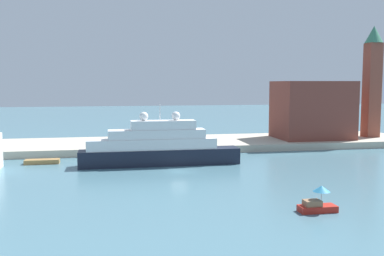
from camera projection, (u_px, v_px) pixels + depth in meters
The scene contains 10 objects.
ground at pixel (179, 172), 66.67m from camera, with size 400.00×400.00×0.00m, color slate.
quay_dock at pixel (160, 144), 91.67m from camera, with size 110.00×19.27×1.40m, color #B7AD99.
large_yacht at pixel (158, 147), 71.79m from camera, with size 26.35×3.80×10.08m.
small_motorboat at pixel (318, 202), 45.62m from camera, with size 3.98×1.80×2.78m.
work_barge at pixel (42, 162), 73.15m from camera, with size 5.61×1.92×0.74m, color olive.
harbor_building at pixel (312, 110), 95.77m from camera, with size 15.58×11.66×12.53m, color brown.
bell_tower at pixel (372, 77), 97.51m from camera, with size 3.96×3.96×24.73m.
parked_car at pixel (107, 144), 83.09m from camera, with size 3.97×1.72×1.42m.
person_figure at pixel (132, 143), 83.56m from camera, with size 0.36×0.36×1.59m.
mooring_bollard at pixel (162, 145), 83.37m from camera, with size 0.44×0.44×0.63m, color black.
Camera 1 is at (-10.11, -64.90, 13.39)m, focal length 40.82 mm.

